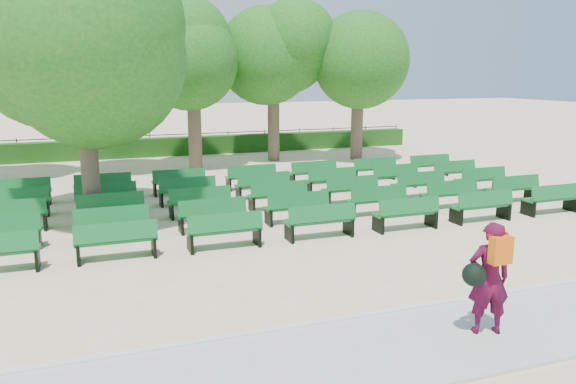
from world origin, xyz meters
The scene contains 9 objects.
ground centered at (0.00, 0.00, 0.00)m, with size 120.00×120.00×0.00m, color beige.
paving centered at (0.00, -7.40, 0.03)m, with size 30.00×2.20×0.06m, color #B6B7B2.
curb centered at (0.00, -6.25, 0.05)m, with size 30.00×0.12×0.10m, color silver.
hedge centered at (0.00, 14.00, 0.45)m, with size 26.00×0.70×0.90m, color #1B4A13.
fence centered at (0.00, 14.40, 0.00)m, with size 26.00×0.10×1.02m, color black, non-canonical shape.
tree_line centered at (0.00, 10.00, 0.00)m, with size 21.80×6.80×7.04m, color #24681C, non-canonical shape.
bench_array centered at (1.38, 1.59, 0.09)m, with size 1.77×0.57×1.12m.
tree_among centered at (-3.92, 1.82, 4.72)m, with size 5.24×5.24×7.10m.
person centered at (1.73, -7.44, 0.99)m, with size 0.89×0.60×1.80m.
Camera 1 is at (-3.96, -14.09, 4.09)m, focal length 35.00 mm.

